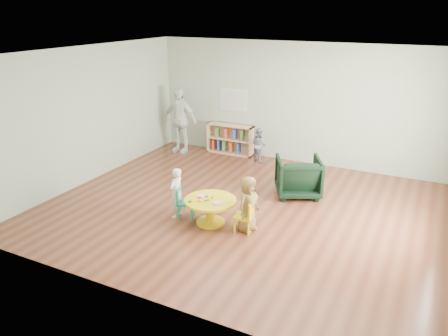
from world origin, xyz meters
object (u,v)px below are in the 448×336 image
at_px(adult_caretaker, 180,120).
at_px(toddler, 259,145).
at_px(child_right, 248,204).
at_px(kid_chair_right, 246,216).
at_px(child_left, 176,193).
at_px(bookshelf, 230,139).
at_px(activity_table, 210,207).
at_px(kid_chair_left, 184,201).
at_px(armchair, 298,177).

bearing_deg(adult_caretaker, toddler, 6.90).
xyz_separation_m(child_right, toddler, (-1.16, 3.32, -0.06)).
xyz_separation_m(kid_chair_right, child_left, (-1.33, -0.03, 0.16)).
bearing_deg(bookshelf, activity_table, -69.20).
bearing_deg(bookshelf, adult_caretaker, -158.89).
height_order(child_left, toddler, child_left).
bearing_deg(adult_caretaker, child_left, -57.52).
relative_size(kid_chair_left, armchair, 0.66).
height_order(bookshelf, child_left, child_left).
height_order(bookshelf, adult_caretaker, adult_caretaker).
distance_m(activity_table, child_left, 0.67).
relative_size(kid_chair_left, child_right, 0.58).
distance_m(kid_chair_left, bookshelf, 3.74).
distance_m(armchair, child_right, 1.81).
bearing_deg(kid_chair_left, kid_chair_right, 69.13).
bearing_deg(armchair, kid_chair_left, 24.20).
distance_m(activity_table, bookshelf, 3.90).
bearing_deg(child_right, child_left, 104.92).
bearing_deg(kid_chair_right, adult_caretaker, 38.42).
distance_m(kid_chair_left, child_right, 1.22).
relative_size(kid_chair_left, child_left, 0.61).
distance_m(bookshelf, child_right, 4.13).
relative_size(activity_table, adult_caretaker, 0.54).
distance_m(kid_chair_left, toddler, 3.37).
xyz_separation_m(child_left, adult_caretaker, (-1.92, 3.22, 0.36)).
bearing_deg(armchair, child_right, 54.03).
xyz_separation_m(armchair, child_left, (-1.63, -1.88, 0.07)).
relative_size(kid_chair_right, armchair, 0.64).
xyz_separation_m(bookshelf, adult_caretaker, (-1.20, -0.46, 0.45)).
xyz_separation_m(armchair, child_right, (-0.30, -1.78, 0.09)).
height_order(kid_chair_left, child_right, child_right).
xyz_separation_m(child_right, adult_caretaker, (-3.25, 3.12, 0.34)).
xyz_separation_m(activity_table, armchair, (0.97, 1.84, 0.08)).
bearing_deg(kid_chair_right, armchair, -16.31).
height_order(kid_chair_right, adult_caretaker, adult_caretaker).
relative_size(activity_table, bookshelf, 0.74).
xyz_separation_m(armchair, adult_caretaker, (-3.55, 1.34, 0.43)).
distance_m(activity_table, kid_chair_left, 0.53).
relative_size(kid_chair_left, bookshelf, 0.46).
bearing_deg(bookshelf, toddler, -16.89).
bearing_deg(toddler, child_left, 111.57).
distance_m(child_right, adult_caretaker, 4.52).
distance_m(activity_table, child_right, 0.69).
height_order(bookshelf, child_right, child_right).
bearing_deg(bookshelf, kid_chair_left, -76.85).
relative_size(activity_table, kid_chair_right, 1.62).
height_order(kid_chair_right, toddler, toddler).
height_order(child_right, toddler, child_right).
xyz_separation_m(kid_chair_right, armchair, (0.30, 1.85, 0.09)).
height_order(child_left, adult_caretaker, adult_caretaker).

